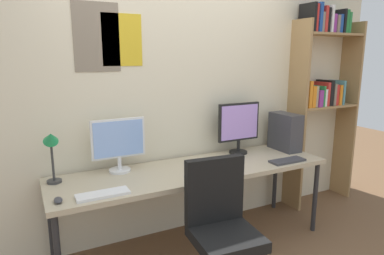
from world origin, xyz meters
TOP-DOWN VIEW (x-y plane):
  - wall_back at (-0.00, 1.02)m, footprint 4.83×0.11m
  - desk at (0.00, 0.60)m, footprint 2.43×0.68m
  - bookshelf at (1.73, 0.83)m, footprint 0.83×0.28m
  - office_chair at (-0.12, -0.05)m, footprint 0.52×0.52m
  - monitor_left at (-0.60, 0.81)m, footprint 0.45×0.18m
  - monitor_right at (0.60, 0.81)m, footprint 0.45×0.18m
  - pc_tower at (1.10, 0.70)m, footprint 0.17×0.34m
  - desk_lamp at (-1.12, 0.76)m, footprint 0.11×0.16m
  - keyboard_left at (-0.84, 0.37)m, footprint 0.36×0.13m
  - keyboard_center at (0.00, 0.37)m, footprint 0.37×0.13m
  - keyboard_right at (0.84, 0.37)m, footprint 0.34×0.13m
  - computer_mouse at (-1.13, 0.39)m, footprint 0.06×0.10m
  - coffee_mug at (0.21, 0.51)m, footprint 0.11×0.08m

SIDE VIEW (x-z plane):
  - office_chair at x=-0.12m, z-range -0.09..0.90m
  - desk at x=0.00m, z-range 0.32..1.06m
  - keyboard_left at x=-0.84m, z-range 0.74..0.76m
  - keyboard_center at x=0.00m, z-range 0.74..0.76m
  - keyboard_right at x=0.84m, z-range 0.74..0.76m
  - computer_mouse at x=-1.13m, z-range 0.74..0.77m
  - coffee_mug at x=0.21m, z-range 0.74..0.83m
  - pc_tower at x=1.10m, z-range 0.74..1.12m
  - monitor_left at x=-0.60m, z-range 0.77..1.22m
  - monitor_right at x=0.60m, z-range 0.77..1.28m
  - desk_lamp at x=-1.12m, z-range 0.81..1.25m
  - wall_back at x=0.00m, z-range 0.00..2.60m
  - bookshelf at x=1.73m, z-range 0.30..2.52m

